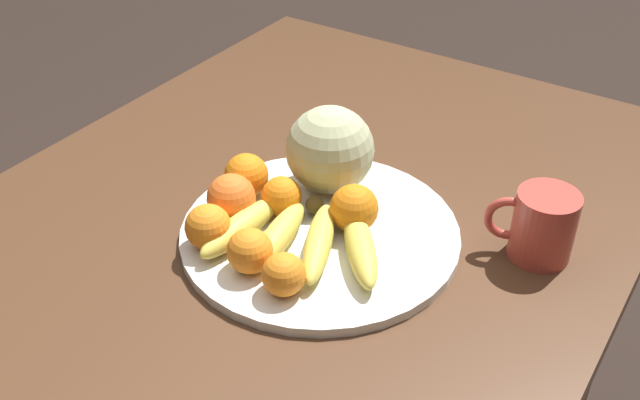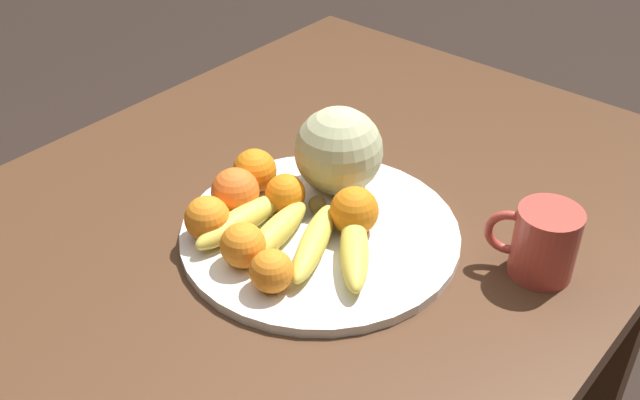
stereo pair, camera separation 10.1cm
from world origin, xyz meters
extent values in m
cube|color=#4C301E|center=(0.00, 0.00, 0.75)|extent=(1.40, 0.91, 0.04)
cube|color=#4C301E|center=(0.61, -0.37, 0.36)|extent=(0.07, 0.07, 0.73)
cube|color=#4C301E|center=(0.61, 0.37, 0.36)|extent=(0.07, 0.07, 0.73)
cylinder|color=white|center=(0.06, -0.06, 0.78)|extent=(0.39, 0.39, 0.01)
torus|color=navy|center=(0.06, -0.06, 0.78)|extent=(0.39, 0.39, 0.01)
sphere|color=#B2B789|center=(0.15, -0.01, 0.85)|extent=(0.13, 0.13, 0.13)
sphere|color=#473819|center=(0.08, -0.04, 0.80)|extent=(0.03, 0.03, 0.03)
ellipsoid|color=#DBC64C|center=(-0.02, 0.02, 0.80)|extent=(0.16, 0.05, 0.04)
ellipsoid|color=#DBC64C|center=(-0.01, -0.03, 0.80)|extent=(0.15, 0.06, 0.04)
ellipsoid|color=#DBC64C|center=(0.01, -0.09, 0.80)|extent=(0.17, 0.10, 0.04)
ellipsoid|color=#DBC64C|center=(0.03, -0.14, 0.80)|extent=(0.15, 0.13, 0.04)
sphere|color=orange|center=(-0.06, -0.03, 0.81)|extent=(0.06, 0.06, 0.06)
sphere|color=orange|center=(0.01, 0.06, 0.82)|extent=(0.07, 0.07, 0.07)
sphere|color=orange|center=(0.07, 0.08, 0.82)|extent=(0.07, 0.07, 0.07)
sphere|color=orange|center=(-0.06, 0.05, 0.81)|extent=(0.06, 0.06, 0.06)
sphere|color=orange|center=(0.08, -0.10, 0.82)|extent=(0.07, 0.07, 0.07)
sphere|color=orange|center=(-0.08, -0.09, 0.81)|extent=(0.06, 0.06, 0.06)
sphere|color=orange|center=(0.06, 0.01, 0.81)|extent=(0.06, 0.06, 0.06)
cylinder|color=#B74238|center=(0.19, -0.33, 0.82)|extent=(0.08, 0.08, 0.10)
torus|color=#B74238|center=(0.17, -0.28, 0.82)|extent=(0.04, 0.07, 0.07)
camera|label=1|loc=(-0.64, -0.51, 1.42)|focal=42.00mm
camera|label=2|loc=(-0.57, -0.59, 1.42)|focal=42.00mm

